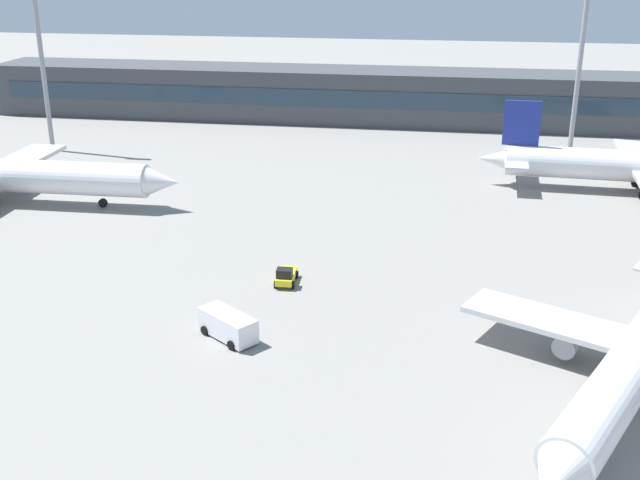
{
  "coord_description": "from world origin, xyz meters",
  "views": [
    {
      "loc": [
        17.61,
        -26.92,
        28.62
      ],
      "look_at": [
        6.39,
        40.0,
        3.0
      ],
      "focal_mm": 43.42,
      "sensor_mm": 36.0,
      "label": 1
    }
  ],
  "objects_px": {
    "floodlight_tower_east": "(582,42)",
    "baggage_tug_yellow": "(286,276)",
    "service_van_white": "(228,325)",
    "floodlight_tower_west": "(39,36)"
  },
  "relations": [
    {
      "from": "floodlight_tower_east",
      "to": "baggage_tug_yellow",
      "type": "bearing_deg",
      "value": -121.44
    },
    {
      "from": "floodlight_tower_west",
      "to": "floodlight_tower_east",
      "type": "bearing_deg",
      "value": 6.3
    },
    {
      "from": "baggage_tug_yellow",
      "to": "service_van_white",
      "type": "distance_m",
      "value": 11.2
    },
    {
      "from": "floodlight_tower_west",
      "to": "floodlight_tower_east",
      "type": "relative_size",
      "value": 1.03
    },
    {
      "from": "baggage_tug_yellow",
      "to": "floodlight_tower_east",
      "type": "bearing_deg",
      "value": 58.56
    },
    {
      "from": "floodlight_tower_west",
      "to": "baggage_tug_yellow",
      "type": "bearing_deg",
      "value": -43.63
    },
    {
      "from": "floodlight_tower_west",
      "to": "floodlight_tower_east",
      "type": "xyz_separation_m",
      "value": [
        76.58,
        8.45,
        -0.46
      ]
    },
    {
      "from": "floodlight_tower_east",
      "to": "service_van_white",
      "type": "bearing_deg",
      "value": -118.42
    },
    {
      "from": "baggage_tug_yellow",
      "to": "service_van_white",
      "type": "height_order",
      "value": "service_van_white"
    },
    {
      "from": "baggage_tug_yellow",
      "to": "floodlight_tower_west",
      "type": "xyz_separation_m",
      "value": [
        -45.12,
        43.01,
        16.08
      ]
    }
  ]
}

